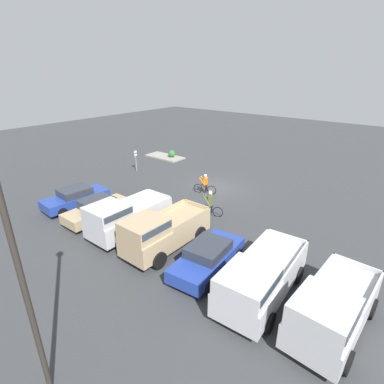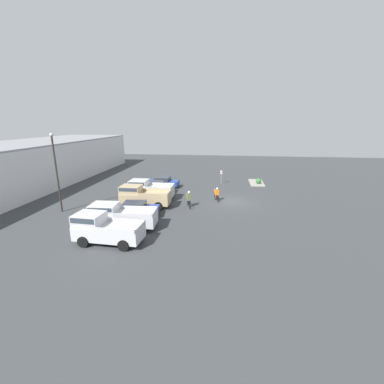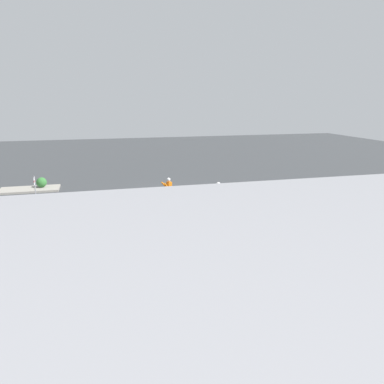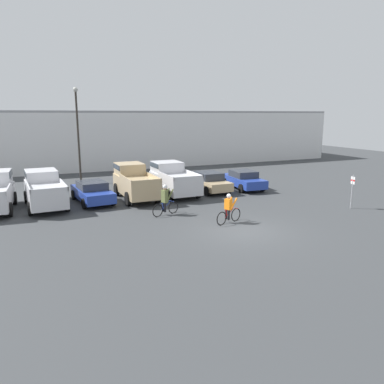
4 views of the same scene
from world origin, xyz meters
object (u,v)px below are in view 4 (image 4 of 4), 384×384
sedan_1 (209,182)px  sedan_2 (243,179)px  sedan_0 (92,192)px  pickup_truck_3 (173,178)px  pickup_truck_2 (134,181)px  cyclist_0 (229,208)px  cyclist_1 (165,199)px  pickup_truck_1 (44,189)px  lamppost (78,128)px  fire_lane_sign (352,188)px

sedan_1 → sedan_2: bearing=-3.4°
sedan_0 → pickup_truck_3: (5.60, 0.27, 0.43)m
sedan_0 → pickup_truck_2: bearing=3.8°
pickup_truck_2 → cyclist_0: 8.23m
pickup_truck_2 → pickup_truck_3: (2.80, 0.09, -0.03)m
sedan_0 → sedan_1: bearing=1.2°
sedan_2 → cyclist_0: cyclist_0 is taller
pickup_truck_2 → cyclist_1: bearing=-85.1°
pickup_truck_2 → sedan_2: pickup_truck_2 is taller
sedan_1 → cyclist_0: size_ratio=2.45×
pickup_truck_1 → sedan_0: size_ratio=1.20×
sedan_0 → lamppost: (0.32, 7.64, 3.71)m
sedan_0 → pickup_truck_3: bearing=2.8°
lamppost → pickup_truck_1: bearing=-113.3°
cyclist_0 → lamppost: bearing=109.5°
pickup_truck_2 → cyclist_0: (2.88, -7.70, -0.39)m
sedan_1 → fire_lane_sign: fire_lane_sign is taller
pickup_truck_3 → cyclist_0: (0.08, -7.79, -0.36)m
cyclist_1 → pickup_truck_1: bearing=140.2°
cyclist_1 → lamppost: 13.15m
sedan_0 → fire_lane_sign: fire_lane_sign is taller
sedan_0 → cyclist_1: cyclist_1 is taller
pickup_truck_1 → sedan_0: bearing=-7.0°
cyclist_0 → cyclist_1: bearing=131.0°
pickup_truck_2 → cyclist_1: pickup_truck_2 is taller
sedan_0 → cyclist_0: 9.42m
pickup_truck_1 → sedan_2: size_ratio=1.23×
sedan_0 → lamppost: size_ratio=0.60×
cyclist_0 → lamppost: 16.48m
pickup_truck_1 → cyclist_1: 7.87m
pickup_truck_3 → sedan_0: bearing=-177.2°
pickup_truck_3 → cyclist_1: (-2.38, -4.96, -0.24)m
sedan_1 → pickup_truck_2: bearing=179.8°
pickup_truck_2 → cyclist_0: bearing=-69.5°
pickup_truck_1 → pickup_truck_2: bearing=-1.7°
pickup_truck_2 → cyclist_0: size_ratio=2.95×
lamppost → cyclist_0: bearing=-70.5°
sedan_0 → sedan_2: (11.20, 0.00, 0.00)m
pickup_truck_1 → cyclist_1: bearing=-39.8°
pickup_truck_1 → cyclist_1: size_ratio=3.11×
pickup_truck_3 → pickup_truck_2: bearing=-178.2°
fire_lane_sign → sedan_1: bearing=124.3°
cyclist_0 → cyclist_1: (-2.46, 2.82, 0.12)m
pickup_truck_2 → cyclist_1: 4.90m
pickup_truck_1 → sedan_0: pickup_truck_1 is taller
pickup_truck_2 → pickup_truck_3: size_ratio=1.04×
sedan_1 → cyclist_1: bearing=-136.8°
pickup_truck_1 → cyclist_0: 11.58m
sedan_0 → pickup_truck_2: size_ratio=0.89×
cyclist_1 → fire_lane_sign: (10.65, -3.17, 0.35)m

